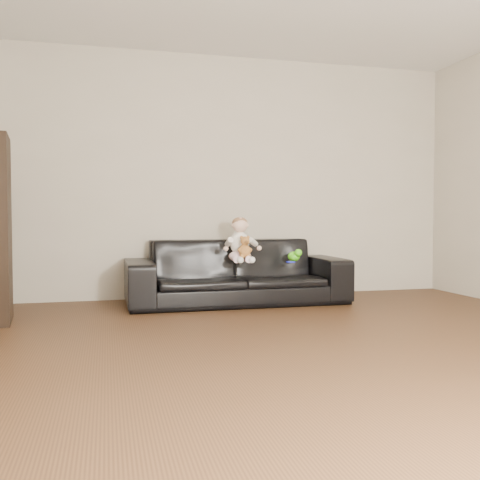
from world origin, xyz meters
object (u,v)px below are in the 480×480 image
object	(u,v)px
toy_rattle	(293,258)
toy_blue_disc	(291,262)
toy_green	(294,256)
sofa	(236,271)
teddy_bear	(245,247)
baby	(240,242)

from	to	relation	value
toy_rattle	toy_blue_disc	distance (m)	0.14
toy_green	sofa	bearing A→B (deg)	167.10
toy_green	toy_rattle	distance (m)	0.01
sofa	toy_green	bearing A→B (deg)	-13.36
teddy_bear	toy_blue_disc	size ratio (longest dim) A/B	2.38
sofa	toy_rattle	distance (m)	0.59
sofa	teddy_bear	world-z (taller)	teddy_bear
sofa	toy_green	xyz separation A→B (m)	(0.56, -0.13, 0.15)
toy_blue_disc	sofa	bearing A→B (deg)	153.31
toy_green	toy_blue_disc	distance (m)	0.15
sofa	teddy_bear	size ratio (longest dim) A/B	10.25
toy_green	toy_blue_disc	xyz separation A→B (m)	(-0.07, -0.12, -0.04)
teddy_bear	baby	bearing A→B (deg)	122.41
teddy_bear	toy_rattle	xyz separation A→B (m)	(0.54, 0.13, -0.12)
sofa	baby	distance (m)	0.32
toy_blue_disc	toy_green	bearing A→B (deg)	57.23
teddy_bear	toy_green	size ratio (longest dim) A/B	1.46
teddy_bear	toy_blue_disc	xyz separation A→B (m)	(0.47, 0.01, -0.15)
sofa	toy_blue_disc	xyz separation A→B (m)	(0.49, -0.25, 0.11)
baby	toy_green	world-z (taller)	baby
toy_rattle	teddy_bear	bearing A→B (deg)	-166.70
baby	toy_rattle	xyz separation A→B (m)	(0.55, -0.01, -0.16)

